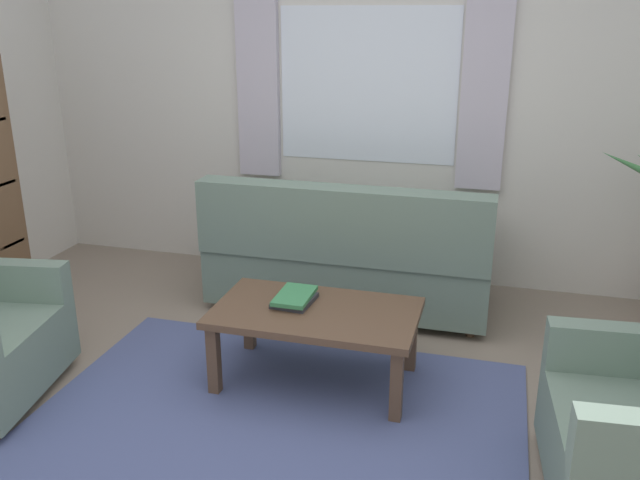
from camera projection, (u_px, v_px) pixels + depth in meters
name	position (u px, v px, depth m)	size (l,w,h in m)	color
ground_plane	(271.00, 431.00, 3.29)	(6.24, 6.24, 0.00)	gray
wall_back	(369.00, 106.00, 4.92)	(5.32, 0.12, 2.60)	silver
window_with_curtains	(367.00, 86.00, 4.80)	(1.98, 0.07, 1.40)	white
area_rug	(271.00, 430.00, 3.28)	(2.44, 1.95, 0.01)	#4C5684
couch	(349.00, 257.00, 4.55)	(1.90, 0.82, 0.92)	slate
coffee_table	(316.00, 319.00, 3.60)	(1.10, 0.64, 0.44)	brown
book_stack_on_table	(295.00, 298.00, 3.66)	(0.22, 0.30, 0.05)	#2D2D33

